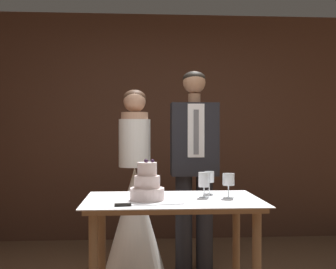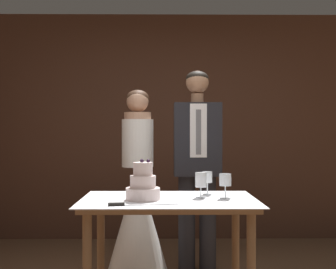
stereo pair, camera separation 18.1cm
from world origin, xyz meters
name	(u,v)px [view 1 (the left image)]	position (x,y,z in m)	size (l,w,h in m)	color
wall_back	(163,127)	(0.00, 2.43, 1.30)	(5.40, 0.12, 2.60)	#472B1E
cake_table	(173,216)	(-0.06, 0.30, 0.69)	(1.17, 0.73, 0.80)	brown
tiered_cake	(147,186)	(-0.23, 0.26, 0.89)	(0.23, 0.23, 0.27)	beige
cake_knife	(136,205)	(-0.30, 0.05, 0.81)	(0.43, 0.09, 0.02)	silver
wine_glass_near	(209,178)	(0.22, 0.49, 0.91)	(0.07, 0.07, 0.16)	silver
wine_glass_middle	(204,181)	(0.16, 0.34, 0.91)	(0.08, 0.08, 0.17)	silver
wine_glass_far	(228,180)	(0.32, 0.31, 0.92)	(0.08, 0.08, 0.17)	silver
bride	(135,206)	(-0.32, 1.23, 0.59)	(0.54, 0.54, 1.62)	white
groom	(194,160)	(0.21, 1.23, 1.00)	(0.41, 0.25, 1.79)	black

